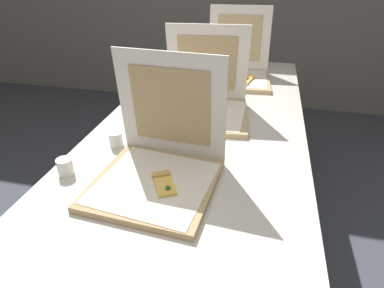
% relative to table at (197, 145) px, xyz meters
% --- Properties ---
extents(table, '(0.89, 2.36, 0.76)m').
position_rel_table_xyz_m(table, '(0.00, 0.00, 0.00)').
color(table, beige).
rests_on(table, ground).
extents(pizza_box_front, '(0.41, 0.41, 0.40)m').
position_rel_table_xyz_m(pizza_box_front, '(-0.06, -0.34, 0.10)').
color(pizza_box_front, tan).
rests_on(pizza_box_front, table).
extents(pizza_box_middle, '(0.42, 0.42, 0.39)m').
position_rel_table_xyz_m(pizza_box_middle, '(-0.00, 0.21, 0.10)').
color(pizza_box_middle, tan).
rests_on(pizza_box_middle, table).
extents(pizza_box_back, '(0.42, 0.49, 0.39)m').
position_rel_table_xyz_m(pizza_box_back, '(0.09, 0.76, 0.10)').
color(pizza_box_back, tan).
rests_on(pizza_box_back, table).
extents(cup_white_far, '(0.05, 0.05, 0.06)m').
position_rel_table_xyz_m(cup_white_far, '(-0.25, 0.37, 0.08)').
color(cup_white_far, white).
rests_on(cup_white_far, table).
extents(cup_white_near_center, '(0.05, 0.05, 0.06)m').
position_rel_table_xyz_m(cup_white_near_center, '(-0.29, -0.15, 0.08)').
color(cup_white_near_center, white).
rests_on(cup_white_near_center, table).
extents(cup_white_near_left, '(0.05, 0.05, 0.06)m').
position_rel_table_xyz_m(cup_white_near_left, '(-0.38, -0.37, 0.08)').
color(cup_white_near_left, white).
rests_on(cup_white_near_left, table).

